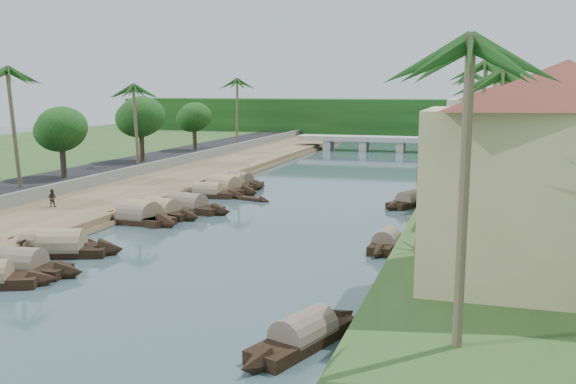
# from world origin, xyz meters

# --- Properties ---
(ground) EXTENTS (220.00, 220.00, 0.00)m
(ground) POSITION_xyz_m (0.00, 0.00, 0.00)
(ground) COLOR #395056
(ground) RESTS_ON ground
(left_bank) EXTENTS (10.00, 180.00, 0.80)m
(left_bank) POSITION_xyz_m (-16.00, 20.00, 0.40)
(left_bank) COLOR brown
(left_bank) RESTS_ON ground
(right_bank) EXTENTS (16.00, 180.00, 1.20)m
(right_bank) POSITION_xyz_m (19.00, 20.00, 0.60)
(right_bank) COLOR #2A5020
(right_bank) RESTS_ON ground
(road) EXTENTS (8.00, 180.00, 1.40)m
(road) POSITION_xyz_m (-24.50, 20.00, 0.70)
(road) COLOR black
(road) RESTS_ON ground
(retaining_wall) EXTENTS (0.40, 180.00, 1.10)m
(retaining_wall) POSITION_xyz_m (-20.20, 20.00, 1.35)
(retaining_wall) COLOR slate
(retaining_wall) RESTS_ON left_bank
(treeline) EXTENTS (120.00, 14.00, 8.00)m
(treeline) POSITION_xyz_m (0.00, 100.00, 4.00)
(treeline) COLOR #12360E
(treeline) RESTS_ON ground
(bridge) EXTENTS (28.00, 4.00, 2.40)m
(bridge) POSITION_xyz_m (0.00, 72.00, 1.72)
(bridge) COLOR #A5A49A
(bridge) RESTS_ON ground
(building_near) EXTENTS (14.85, 14.85, 10.20)m
(building_near) POSITION_xyz_m (18.99, -2.00, 6.38)
(building_near) COLOR #D1BB8C
(building_near) RESTS_ON right_bank
(building_mid) EXTENTS (14.11, 14.11, 9.70)m
(building_mid) POSITION_xyz_m (19.99, 14.00, 6.13)
(building_mid) COLOR #D1A394
(building_mid) RESTS_ON right_bank
(building_far) EXTENTS (15.59, 15.59, 10.20)m
(building_far) POSITION_xyz_m (18.99, 28.00, 6.38)
(building_far) COLOR silver
(building_far) RESTS_ON right_bank
(building_distant) EXTENTS (12.62, 12.62, 9.20)m
(building_distant) POSITION_xyz_m (19.99, 48.00, 5.88)
(building_distant) COLOR #D1BB8C
(building_distant) RESTS_ON right_bank
(sampan_3) EXTENTS (8.22, 2.31, 2.19)m
(sampan_3) POSITION_xyz_m (-8.67, -4.49, 0.42)
(sampan_3) COLOR black
(sampan_3) RESTS_ON ground
(sampan_4) EXTENTS (7.45, 2.71, 2.09)m
(sampan_4) POSITION_xyz_m (-10.48, 0.09, 0.41)
(sampan_4) COLOR black
(sampan_4) RESTS_ON ground
(sampan_5) EXTENTS (7.93, 4.35, 2.44)m
(sampan_5) POSITION_xyz_m (-8.87, -0.30, 0.42)
(sampan_5) COLOR black
(sampan_5) RESTS_ON ground
(sampan_6) EXTENTS (6.98, 1.99, 2.09)m
(sampan_6) POSITION_xyz_m (-9.49, 9.37, 0.41)
(sampan_6) COLOR black
(sampan_6) RESTS_ON ground
(sampan_7) EXTENTS (8.36, 3.93, 2.19)m
(sampan_7) POSITION_xyz_m (-8.85, 12.38, 0.42)
(sampan_7) COLOR black
(sampan_7) RESTS_ON ground
(sampan_8) EXTENTS (8.26, 4.89, 2.48)m
(sampan_8) POSITION_xyz_m (-9.30, 10.10, 0.42)
(sampan_8) COLOR black
(sampan_8) RESTS_ON ground
(sampan_9) EXTENTS (9.32, 3.76, 2.30)m
(sampan_9) POSITION_xyz_m (-7.87, 15.05, 0.42)
(sampan_9) COLOR black
(sampan_9) RESTS_ON ground
(sampan_10) EXTENTS (7.45, 2.24, 2.05)m
(sampan_10) POSITION_xyz_m (-9.06, 21.96, 0.41)
(sampan_10) COLOR black
(sampan_10) RESTS_ON ground
(sampan_11) EXTENTS (8.91, 4.50, 2.47)m
(sampan_11) POSITION_xyz_m (-8.72, 25.06, 0.42)
(sampan_11) COLOR black
(sampan_11) RESTS_ON ground
(sampan_12) EXTENTS (7.92, 5.20, 1.99)m
(sampan_12) POSITION_xyz_m (-8.98, 30.23, 0.41)
(sampan_12) COLOR black
(sampan_12) RESTS_ON ground
(sampan_13) EXTENTS (7.78, 1.89, 2.14)m
(sampan_13) POSITION_xyz_m (-9.04, 27.43, 0.41)
(sampan_13) COLOR black
(sampan_13) RESTS_ON ground
(sampan_14) EXTENTS (4.03, 7.84, 1.94)m
(sampan_14) POSITION_xyz_m (9.09, -9.58, 0.41)
(sampan_14) COLOR black
(sampan_14) RESTS_ON ground
(sampan_15) EXTENTS (1.86, 6.49, 1.78)m
(sampan_15) POSITION_xyz_m (9.98, 7.13, 0.40)
(sampan_15) COLOR black
(sampan_15) RESTS_ON ground
(sampan_16) EXTENTS (4.67, 7.51, 1.92)m
(sampan_16) POSITION_xyz_m (9.84, 22.95, 0.41)
(sampan_16) COLOR black
(sampan_16) RESTS_ON ground
(canoe_1) EXTENTS (4.68, 1.85, 0.75)m
(canoe_1) POSITION_xyz_m (-10.40, 2.10, 0.10)
(canoe_1) COLOR black
(canoe_1) RESTS_ON ground
(canoe_2) EXTENTS (6.19, 2.93, 0.91)m
(canoe_2) POSITION_xyz_m (-5.41, 21.96, 0.10)
(canoe_2) COLOR black
(canoe_2) RESTS_ON ground
(palm_0) EXTENTS (3.20, 3.20, 11.97)m
(palm_0) POSITION_xyz_m (15.00, -10.81, 11.37)
(palm_0) COLOR #6E6249
(palm_0) RESTS_ON ground
(palm_1) EXTENTS (3.20, 3.20, 11.34)m
(palm_1) POSITION_xyz_m (16.00, 6.26, 10.76)
(palm_1) COLOR #6E6249
(palm_1) RESTS_ON ground
(palm_2) EXTENTS (3.20, 3.20, 12.39)m
(palm_2) POSITION_xyz_m (15.00, 21.67, 11.78)
(palm_2) COLOR #6E6249
(palm_2) RESTS_ON ground
(palm_3) EXTENTS (3.20, 3.20, 11.61)m
(palm_3) POSITION_xyz_m (16.00, 37.42, 11.02)
(palm_3) COLOR #6E6249
(palm_3) RESTS_ON ground
(palm_5) EXTENTS (3.20, 3.20, 11.94)m
(palm_5) POSITION_xyz_m (-24.00, 14.44, 11.54)
(palm_5) COLOR #6E6249
(palm_5) RESTS_ON ground
(palm_6) EXTENTS (3.20, 3.20, 10.55)m
(palm_6) POSITION_xyz_m (-22.00, 31.81, 10.20)
(palm_6) COLOR #6E6249
(palm_6) RESTS_ON ground
(palm_7) EXTENTS (3.20, 3.20, 12.23)m
(palm_7) POSITION_xyz_m (14.00, 53.42, 11.62)
(palm_7) COLOR #6E6249
(palm_7) RESTS_ON ground
(palm_8) EXTENTS (3.20, 3.20, 11.59)m
(palm_8) POSITION_xyz_m (-20.50, 59.06, 11.20)
(palm_8) COLOR #6E6249
(palm_8) RESTS_ON ground
(tree_3) EXTENTS (4.87, 4.87, 6.79)m
(tree_3) POSITION_xyz_m (-24.00, 20.91, 6.11)
(tree_3) COLOR #493B29
(tree_3) RESTS_ON ground
(tree_4) EXTENTS (5.51, 5.51, 7.62)m
(tree_4) POSITION_xyz_m (-24.00, 36.35, 6.68)
(tree_4) COLOR #493B29
(tree_4) RESTS_ON ground
(tree_5) EXTENTS (4.61, 4.61, 6.58)m
(tree_5) POSITION_xyz_m (-24.00, 51.38, 6.01)
(tree_5) COLOR #493B29
(tree_5) RESTS_ON ground
(person_far) EXTENTS (0.79, 0.67, 1.43)m
(person_far) POSITION_xyz_m (-17.09, 9.82, 1.52)
(person_far) COLOR #393128
(person_far) RESTS_ON left_bank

